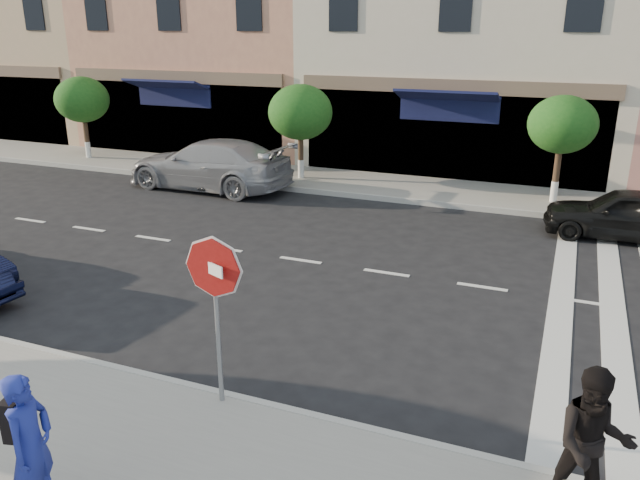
{
  "coord_description": "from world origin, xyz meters",
  "views": [
    {
      "loc": [
        3.34,
        -7.93,
        4.98
      ],
      "look_at": [
        -0.59,
        1.7,
        1.4
      ],
      "focal_mm": 35.0,
      "sensor_mm": 36.0,
      "label": 1
    }
  ],
  "objects_px": {
    "photographer": "(31,446)",
    "stop_sign": "(214,283)",
    "car_far_left": "(209,164)",
    "car_far_mid": "(626,214)",
    "walker": "(593,444)"
  },
  "relations": [
    {
      "from": "walker",
      "to": "stop_sign",
      "type": "bearing_deg",
      "value": 166.49
    },
    {
      "from": "photographer",
      "to": "car_far_mid",
      "type": "height_order",
      "value": "photographer"
    },
    {
      "from": "car_far_left",
      "to": "car_far_mid",
      "type": "height_order",
      "value": "car_far_left"
    },
    {
      "from": "walker",
      "to": "car_far_mid",
      "type": "relative_size",
      "value": 0.44
    },
    {
      "from": "car_far_mid",
      "to": "car_far_left",
      "type": "bearing_deg",
      "value": -92.71
    },
    {
      "from": "photographer",
      "to": "walker",
      "type": "xyz_separation_m",
      "value": [
        5.25,
        2.16,
        0.02
      ]
    },
    {
      "from": "photographer",
      "to": "car_far_mid",
      "type": "xyz_separation_m",
      "value": [
        6.1,
        12.52,
        -0.32
      ]
    },
    {
      "from": "stop_sign",
      "to": "photographer",
      "type": "distance_m",
      "value": 2.74
    },
    {
      "from": "car_far_mid",
      "to": "stop_sign",
      "type": "bearing_deg",
      "value": -28.71
    },
    {
      "from": "photographer",
      "to": "car_far_left",
      "type": "bearing_deg",
      "value": 11.23
    },
    {
      "from": "car_far_left",
      "to": "car_far_mid",
      "type": "bearing_deg",
      "value": 90.23
    },
    {
      "from": "stop_sign",
      "to": "photographer",
      "type": "relative_size",
      "value": 1.45
    },
    {
      "from": "stop_sign",
      "to": "car_far_left",
      "type": "height_order",
      "value": "stop_sign"
    },
    {
      "from": "stop_sign",
      "to": "walker",
      "type": "bearing_deg",
      "value": 18.98
    },
    {
      "from": "photographer",
      "to": "stop_sign",
      "type": "bearing_deg",
      "value": -28.93
    }
  ]
}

